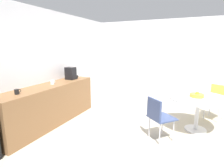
% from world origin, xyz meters
% --- Properties ---
extents(ground_plane, '(6.00, 6.00, 0.00)m').
position_xyz_m(ground_plane, '(0.00, 0.00, 0.00)').
color(ground_plane, '#B2A893').
extents(wall_back, '(6.00, 0.10, 2.60)m').
position_xyz_m(wall_back, '(0.00, 3.00, 1.30)').
color(wall_back, silver).
rests_on(wall_back, ground_plane).
extents(wall_side_right, '(0.10, 6.00, 2.60)m').
position_xyz_m(wall_side_right, '(3.00, 0.00, 1.30)').
color(wall_side_right, silver).
rests_on(wall_side_right, ground_plane).
extents(counter_block, '(2.58, 0.60, 0.90)m').
position_xyz_m(counter_block, '(-0.21, 2.65, 0.45)').
color(counter_block, brown).
rests_on(counter_block, ground_plane).
extents(round_table, '(1.20, 1.20, 0.73)m').
position_xyz_m(round_table, '(0.79, -0.41, 0.61)').
color(round_table, silver).
rests_on(round_table, ground_plane).
extents(chair_yellow, '(0.56, 0.56, 0.83)m').
position_xyz_m(chair_yellow, '(1.72, -0.84, 0.52)').
color(chair_yellow, silver).
rests_on(chair_yellow, ground_plane).
extents(chair_navy, '(0.59, 0.59, 0.83)m').
position_xyz_m(chair_navy, '(0.03, 0.27, 0.52)').
color(chair_navy, silver).
rests_on(chair_navy, ground_plane).
extents(fruit_bowl, '(0.27, 0.27, 0.11)m').
position_xyz_m(fruit_bowl, '(0.79, -0.37, 0.77)').
color(fruit_bowl, gold).
rests_on(fruit_bowl, round_table).
extents(mug_white, '(0.13, 0.08, 0.09)m').
position_xyz_m(mug_white, '(0.74, 2.58, 0.95)').
color(mug_white, black).
rests_on(mug_white, counter_block).
extents(mug_green, '(0.13, 0.08, 0.09)m').
position_xyz_m(mug_green, '(-1.03, 2.61, 0.95)').
color(mug_green, black).
rests_on(mug_green, counter_block).
extents(mug_red, '(0.13, 0.08, 0.09)m').
position_xyz_m(mug_red, '(-0.09, 2.64, 0.95)').
color(mug_red, white).
rests_on(mug_red, counter_block).
extents(coffee_maker, '(0.20, 0.24, 0.32)m').
position_xyz_m(coffee_maker, '(0.59, 2.65, 1.06)').
color(coffee_maker, black).
rests_on(coffee_maker, counter_block).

